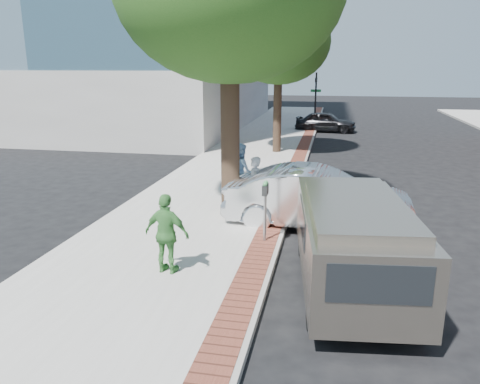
% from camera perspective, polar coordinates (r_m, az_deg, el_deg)
% --- Properties ---
extents(ground, '(120.00, 120.00, 0.00)m').
position_cam_1_polar(ground, '(11.68, -0.28, -6.08)').
color(ground, black).
rests_on(ground, ground).
extents(sidewalk, '(5.00, 60.00, 0.15)m').
position_cam_1_polar(sidewalk, '(19.48, 0.12, 2.82)').
color(sidewalk, '#9E9991').
rests_on(sidewalk, ground).
extents(brick_strip, '(0.60, 60.00, 0.01)m').
position_cam_1_polar(brick_strip, '(19.17, 6.59, 2.76)').
color(brick_strip, brown).
rests_on(brick_strip, sidewalk).
extents(curb, '(0.10, 60.00, 0.15)m').
position_cam_1_polar(curb, '(19.16, 7.63, 2.48)').
color(curb, gray).
rests_on(curb, ground).
extents(office_base, '(18.20, 22.20, 4.00)m').
position_cam_1_polar(office_base, '(36.10, -13.88, 11.17)').
color(office_base, gray).
rests_on(office_base, ground).
extents(signal_near, '(0.70, 0.15, 3.80)m').
position_cam_1_polar(signal_near, '(32.76, 9.20, 11.49)').
color(signal_near, black).
rests_on(signal_near, ground).
extents(tree_far, '(4.80, 4.80, 7.14)m').
position_cam_1_polar(tree_far, '(22.85, 4.75, 17.77)').
color(tree_far, black).
rests_on(tree_far, sidewalk).
extents(parking_meter, '(0.12, 0.32, 1.47)m').
position_cam_1_polar(parking_meter, '(11.03, 3.10, -0.80)').
color(parking_meter, gray).
rests_on(parking_meter, sidewalk).
extents(person_gray, '(0.54, 0.68, 1.63)m').
position_cam_1_polar(person_gray, '(13.23, 1.74, 0.84)').
color(person_gray, '#B6B6BB').
rests_on(person_gray, sidewalk).
extents(person_officer, '(0.99, 1.07, 1.75)m').
position_cam_1_polar(person_officer, '(14.80, 0.12, 2.63)').
color(person_officer, '#97C2EA').
rests_on(person_officer, sidewalk).
extents(person_green, '(1.02, 0.55, 1.65)m').
position_cam_1_polar(person_green, '(9.51, -8.89, -5.07)').
color(person_green, '#42893E').
rests_on(person_green, sidewalk).
extents(sedan_silver, '(5.03, 2.03, 1.62)m').
position_cam_1_polar(sedan_silver, '(12.62, 9.49, -0.79)').
color(sedan_silver, silver).
rests_on(sedan_silver, ground).
extents(bg_car, '(4.05, 1.95, 1.34)m').
position_cam_1_polar(bg_car, '(31.61, 10.40, 8.42)').
color(bg_car, black).
rests_on(bg_car, ground).
extents(van, '(2.45, 5.14, 1.83)m').
position_cam_1_polar(van, '(9.42, 13.39, -5.33)').
color(van, gray).
rests_on(van, ground).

